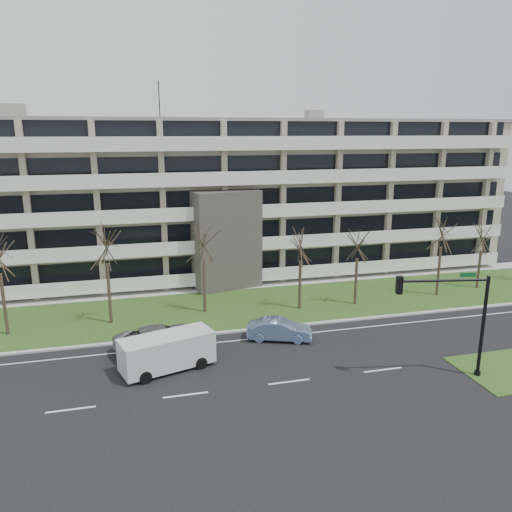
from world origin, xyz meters
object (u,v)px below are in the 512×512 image
object	(u,v)px
silver_pickup	(161,338)
traffic_signal	(454,311)
white_van	(168,349)
blue_sedan	(279,330)

from	to	relation	value
silver_pickup	traffic_signal	size ratio (longest dim) A/B	0.94
white_van	traffic_signal	world-z (taller)	traffic_signal
blue_sedan	silver_pickup	bearing A→B (deg)	107.64
white_van	silver_pickup	bearing A→B (deg)	78.90
white_van	traffic_signal	bearing A→B (deg)	-34.85
silver_pickup	white_van	distance (m)	2.85
blue_sedan	traffic_signal	size ratio (longest dim) A/B	0.70
silver_pickup	traffic_signal	bearing A→B (deg)	-128.62
silver_pickup	white_van	bearing A→B (deg)	173.32
blue_sedan	white_van	size ratio (longest dim) A/B	0.75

